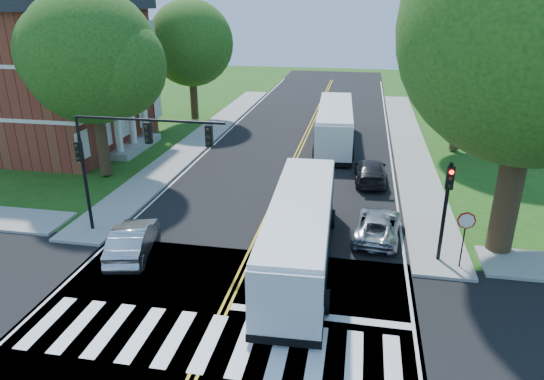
% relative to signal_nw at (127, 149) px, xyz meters
% --- Properties ---
extents(ground, '(140.00, 140.00, 0.00)m').
position_rel_signal_nw_xyz_m(ground, '(5.86, -6.43, -4.38)').
color(ground, '#1B4F13').
rests_on(ground, ground).
extents(road, '(14.00, 96.00, 0.01)m').
position_rel_signal_nw_xyz_m(road, '(5.86, 11.57, -4.37)').
color(road, black).
rests_on(road, ground).
extents(cross_road, '(60.00, 12.00, 0.01)m').
position_rel_signal_nw_xyz_m(cross_road, '(5.86, -6.43, -4.37)').
color(cross_road, black).
rests_on(cross_road, ground).
extents(center_line, '(0.36, 70.00, 0.01)m').
position_rel_signal_nw_xyz_m(center_line, '(5.86, 15.57, -4.36)').
color(center_line, gold).
rests_on(center_line, road).
extents(edge_line_w, '(0.12, 70.00, 0.01)m').
position_rel_signal_nw_xyz_m(edge_line_w, '(-0.94, 15.57, -4.36)').
color(edge_line_w, silver).
rests_on(edge_line_w, road).
extents(edge_line_e, '(0.12, 70.00, 0.01)m').
position_rel_signal_nw_xyz_m(edge_line_e, '(12.66, 15.57, -4.36)').
color(edge_line_e, silver).
rests_on(edge_line_e, road).
extents(crosswalk, '(12.60, 3.00, 0.01)m').
position_rel_signal_nw_xyz_m(crosswalk, '(5.86, -6.93, -4.36)').
color(crosswalk, silver).
rests_on(crosswalk, road).
extents(stop_bar, '(6.60, 0.40, 0.01)m').
position_rel_signal_nw_xyz_m(stop_bar, '(9.36, -4.83, -4.36)').
color(stop_bar, silver).
rests_on(stop_bar, road).
extents(sidewalk_nw, '(2.60, 40.00, 0.15)m').
position_rel_signal_nw_xyz_m(sidewalk_nw, '(-2.44, 18.57, -4.30)').
color(sidewalk_nw, gray).
rests_on(sidewalk_nw, ground).
extents(sidewalk_ne, '(2.60, 40.00, 0.15)m').
position_rel_signal_nw_xyz_m(sidewalk_ne, '(14.16, 18.57, -4.30)').
color(sidewalk_ne, gray).
rests_on(sidewalk_ne, ground).
extents(tree_ne_big, '(10.80, 10.80, 14.91)m').
position_rel_signal_nw_xyz_m(tree_ne_big, '(16.86, 1.57, 5.24)').
color(tree_ne_big, '#2E2212').
rests_on(tree_ne_big, ground).
extents(tree_west_near, '(8.00, 8.00, 11.40)m').
position_rel_signal_nw_xyz_m(tree_west_near, '(-5.64, 7.57, 3.15)').
color(tree_west_near, '#2E2212').
rests_on(tree_west_near, ground).
extents(tree_west_far, '(7.60, 7.60, 10.67)m').
position_rel_signal_nw_xyz_m(tree_west_far, '(-5.14, 23.57, 2.62)').
color(tree_west_far, '#2E2212').
rests_on(tree_west_far, ground).
extents(tree_east_mid, '(8.40, 8.40, 11.93)m').
position_rel_signal_nw_xyz_m(tree_east_mid, '(17.36, 17.57, 3.48)').
color(tree_east_mid, '#2E2212').
rests_on(tree_east_mid, ground).
extents(tree_east_far, '(7.20, 7.20, 10.34)m').
position_rel_signal_nw_xyz_m(tree_east_far, '(18.36, 33.57, 2.48)').
color(tree_east_far, '#2E2212').
rests_on(tree_east_far, ground).
extents(brick_building, '(20.00, 13.00, 10.80)m').
position_rel_signal_nw_xyz_m(brick_building, '(-16.10, 13.57, 1.04)').
color(brick_building, maroon).
rests_on(brick_building, ground).
extents(signal_nw, '(7.15, 0.46, 5.66)m').
position_rel_signal_nw_xyz_m(signal_nw, '(0.00, 0.00, 0.00)').
color(signal_nw, black).
rests_on(signal_nw, ground).
extents(signal_ne, '(0.30, 0.46, 4.40)m').
position_rel_signal_nw_xyz_m(signal_ne, '(14.06, 0.01, -1.41)').
color(signal_ne, black).
rests_on(signal_ne, ground).
extents(stop_sign, '(0.76, 0.08, 2.53)m').
position_rel_signal_nw_xyz_m(stop_sign, '(14.86, -0.45, -2.35)').
color(stop_sign, black).
rests_on(stop_sign, ground).
extents(bus_lead, '(3.13, 11.61, 2.98)m').
position_rel_signal_nw_xyz_m(bus_lead, '(8.13, -1.11, -2.80)').
color(bus_lead, silver).
rests_on(bus_lead, road).
extents(bus_follow, '(3.35, 12.08, 3.09)m').
position_rel_signal_nw_xyz_m(bus_follow, '(8.35, 17.61, -2.73)').
color(bus_follow, silver).
rests_on(bus_follow, road).
extents(hatchback, '(2.45, 4.60, 1.44)m').
position_rel_signal_nw_xyz_m(hatchback, '(0.74, -1.79, -3.65)').
color(hatchback, '#A2A5A9').
rests_on(hatchback, road).
extents(suv, '(2.52, 4.66, 1.24)m').
position_rel_signal_nw_xyz_m(suv, '(11.47, 2.00, -3.75)').
color(suv, '#A6A9AD').
rests_on(suv, road).
extents(dark_sedan, '(2.13, 4.81, 1.37)m').
position_rel_signal_nw_xyz_m(dark_sedan, '(11.14, 9.75, -3.68)').
color(dark_sedan, black).
rests_on(dark_sedan, road).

